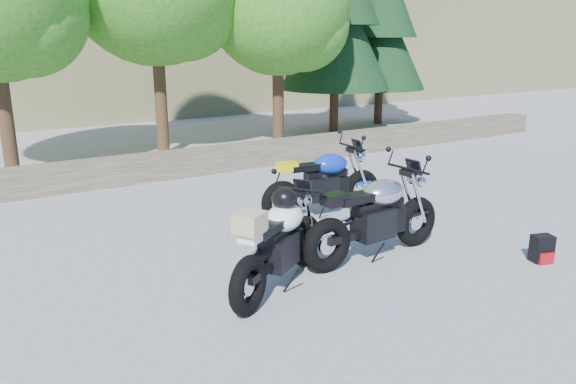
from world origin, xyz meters
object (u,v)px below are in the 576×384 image
Objects in this scene: silver_bike at (376,217)px; blue_bike at (324,183)px; backpack at (542,249)px; white_bike at (279,241)px.

blue_bike is at bearing 72.10° from silver_bike.
silver_bike is at bearing 162.00° from backpack.
silver_bike is 1.04× the size of blue_bike.
white_bike is at bearing -132.59° from blue_bike.
backpack is at bearing -64.35° from blue_bike.
blue_bike is at bearing 129.91° from backpack.
silver_bike is 1.84m from blue_bike.
white_bike is at bearing 178.45° from backpack.
blue_bike is 3.25m from backpack.
white_bike is at bearing -178.96° from silver_bike.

